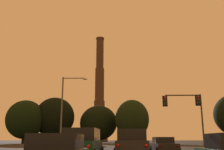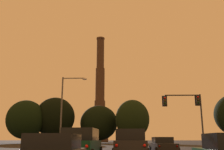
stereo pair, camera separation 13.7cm
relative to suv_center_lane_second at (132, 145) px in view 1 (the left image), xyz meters
The scene contains 11 objects.
suv_center_lane_second is the anchor object (origin of this frame).
sedan_center_lane_front 6.78m from the suv_center_lane_second, 86.24° to the left, with size 2.15×4.76×1.43m.
sedan_right_lane_front 7.73m from the suv_center_lane_second, 65.89° to the left, with size 2.14×4.76×1.43m.
suv_left_lane_second 3.44m from the suv_center_lane_second, 150.36° to the right, with size 2.28×4.97×1.86m.
traffic_light_overhead_right 14.74m from the suv_center_lane_second, 60.32° to the left, with size 4.51×0.50×6.23m.
street_lamp 19.03m from the suv_center_lane_second, 115.47° to the left, with size 3.38×0.36×9.38m.
smokestack 109.06m from the suv_center_lane_second, 95.72° to the left, with size 8.18×8.18×51.21m.
treeline_far_right 68.53m from the suv_center_lane_second, 115.61° to the left, with size 11.57×10.41×12.85m.
treeline_center_right 68.74m from the suv_center_lane_second, 108.26° to the left, with size 12.45×11.20×14.18m.
treeline_far_left 67.94m from the suv_center_lane_second, 96.57° to the left, with size 11.88×10.69×11.84m.
treeline_center_left 62.55m from the suv_center_lane_second, 87.41° to the left, with size 10.16×9.14×12.92m.
Camera 1 is at (-0.95, -2.37, 1.23)m, focal length 42.00 mm.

